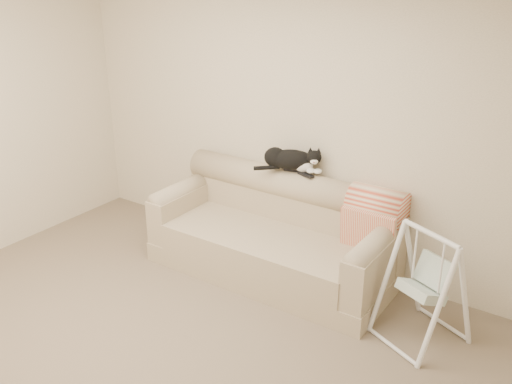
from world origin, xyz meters
TOP-DOWN VIEW (x-y plane):
  - ground_plane at (0.00, 0.00)m, footprint 5.00×5.00m
  - room_shell at (0.00, 0.00)m, footprint 5.04×4.04m
  - sofa at (-0.04, 1.62)m, footprint 2.20×0.93m
  - remote_a at (-0.01, 1.87)m, footprint 0.19×0.09m
  - remote_b at (0.13, 1.83)m, footprint 0.18×0.10m
  - tuxedo_cat at (-0.03, 1.85)m, footprint 0.57×0.41m
  - throw_blanket at (0.81, 1.84)m, footprint 0.47×0.38m
  - baby_swing at (1.42, 1.38)m, footprint 0.73×0.75m

SIDE VIEW (x-z plane):
  - ground_plane at x=0.00m, z-range 0.00..0.00m
  - sofa at x=-0.04m, z-range -0.10..0.80m
  - baby_swing at x=1.42m, z-range 0.00..0.89m
  - throw_blanket at x=0.81m, z-range 0.44..1.01m
  - remote_b at x=0.13m, z-range 0.90..0.92m
  - remote_a at x=-0.01m, z-range 0.90..0.92m
  - tuxedo_cat at x=-0.03m, z-range 0.89..1.13m
  - room_shell at x=0.00m, z-range 0.23..2.83m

